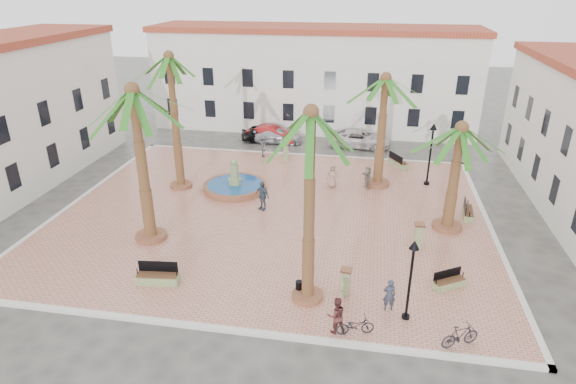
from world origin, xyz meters
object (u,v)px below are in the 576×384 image
object	(u,v)px
palm_e	(460,143)
litter_bin	(299,287)
pedestrian_east	(367,178)
car_red	(272,134)
car_white	(359,139)
lamppost_s	(412,267)
bollard_se	(346,281)
fountain	(235,185)
bollard_e	(418,235)
palm_ne	(385,92)
cyclist_b	(336,315)
bench_se	(449,283)
bench_ne	(398,163)
car_silver	(278,136)
bench_s	(158,278)
palm_s	(311,134)
bicycle_b	(460,336)
palm_nw	(170,70)
bicycle_a	(355,325)
lamppost_e	(432,144)
bollard_n	(286,152)
palm_sw	(134,108)
pedestrian_fountain_b	(262,196)
pedestrian_north	(263,146)
bench_e	(468,213)
cyclist_a	(389,295)
pedestrian_fountain_a	(332,176)

from	to	relation	value
palm_e	litter_bin	bearing A→B (deg)	-134.26
litter_bin	pedestrian_east	size ratio (longest dim) A/B	0.40
car_red	car_white	xyz separation A→B (m)	(7.82, -0.14, 0.01)
lamppost_s	bollard_se	distance (m)	3.48
fountain	bollard_e	xyz separation A→B (m)	(11.83, -5.90, 0.46)
palm_ne	cyclist_b	bearing A→B (deg)	-95.74
bench_se	cyclist_b	xyz separation A→B (m)	(-4.99, -4.05, 0.58)
bollard_se	bench_ne	bearing A→B (deg)	80.46
bench_se	cyclist_b	bearing A→B (deg)	-172.45
lamppost_s	car_red	world-z (taller)	lamppost_s
palm_e	bollard_se	distance (m)	10.30
litter_bin	car_silver	size ratio (longest dim) A/B	0.14
palm_ne	bench_s	xyz separation A→B (m)	(-10.25, -14.01, -6.28)
palm_e	palm_s	bearing A→B (deg)	-131.48
bicycle_b	bench_ne	bearing A→B (deg)	-21.84
palm_nw	bench_se	xyz separation A→B (m)	(16.89, -9.20, -7.77)
bollard_e	bicycle_a	xyz separation A→B (m)	(-2.99, -7.50, -0.35)
bench_s	pedestrian_east	distance (m)	16.31
bicycle_b	car_silver	bearing A→B (deg)	-0.65
lamppost_e	bollard_n	xyz separation A→B (m)	(-10.69, 3.08, -2.30)
cyclist_b	car_silver	size ratio (longest dim) A/B	0.38
palm_sw	litter_bin	bearing A→B (deg)	-22.05
pedestrian_fountain_b	cyclist_b	bearing A→B (deg)	-31.12
palm_sw	palm_s	world-z (taller)	palm_s
lamppost_s	pedestrian_north	size ratio (longest dim) A/B	2.08
bench_e	bollard_e	size ratio (longest dim) A/B	1.27
fountain	bench_ne	distance (m)	12.95
palm_e	bicycle_b	bearing A→B (deg)	-94.26
bicycle_b	car_silver	world-z (taller)	car_silver
bench_se	fountain	bearing A→B (deg)	112.82
palm_nw	cyclist_a	world-z (taller)	palm_nw
fountain	litter_bin	world-z (taller)	fountain
cyclist_a	bicycle_a	size ratio (longest dim) A/B	0.98
palm_sw	bollard_se	bearing A→B (deg)	-17.06
fountain	pedestrian_fountain_b	xyz separation A→B (m)	(2.54, -2.68, 0.64)
pedestrian_north	lamppost_s	bearing A→B (deg)	-166.24
car_white	pedestrian_fountain_a	bearing A→B (deg)	174.33
palm_sw	bench_s	xyz separation A→B (m)	(2.19, -4.02, -7.10)
lamppost_e	pedestrian_fountain_a	world-z (taller)	lamppost_e
bollard_se	cyclist_a	xyz separation A→B (m)	(1.93, -0.77, 0.06)
palm_nw	bench_s	world-z (taller)	palm_nw
palm_nw	bicycle_b	size ratio (longest dim) A/B	5.56
litter_bin	cyclist_b	size ratio (longest dim) A/B	0.38
pedestrian_fountain_a	car_silver	bearing A→B (deg)	112.10
lamppost_e	pedestrian_fountain_b	size ratio (longest dim) A/B	2.36
bench_s	bench_ne	distance (m)	21.46
palm_nw	bollard_e	xyz separation A→B (m)	(15.68, -5.75, -7.24)
bollard_n	car_white	xyz separation A→B (m)	(5.64, 4.90, -0.12)
bench_s	pedestrian_fountain_a	distance (m)	14.84
pedestrian_fountain_a	pedestrian_north	bearing A→B (deg)	130.19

